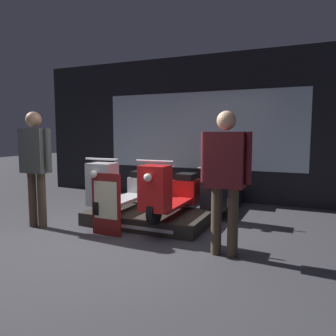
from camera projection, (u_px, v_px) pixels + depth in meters
ground_plane at (122, 245)px, 4.42m from camera, size 30.00×30.00×0.00m
shop_wall_back at (201, 128)px, 7.32m from camera, size 8.26×0.09×3.20m
display_platform at (148, 218)px, 5.42m from camera, size 1.97×1.11×0.21m
scooter_display_left at (123, 188)px, 5.52m from camera, size 0.57×1.74×0.92m
scooter_display_right at (172, 192)px, 5.17m from camera, size 0.57×1.74×0.92m
scooter_backrow_0 at (172, 190)px, 6.57m from camera, size 0.57×1.74×0.92m
scooter_backrow_1 at (222, 193)px, 6.16m from camera, size 0.57×1.74×0.92m
person_left_browsing at (35, 159)px, 5.14m from camera, size 0.60×0.25×1.83m
person_right_browsing at (225, 170)px, 3.94m from camera, size 0.62×0.26×1.77m
price_sign_board at (106, 204)px, 4.78m from camera, size 0.48×0.04×0.92m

